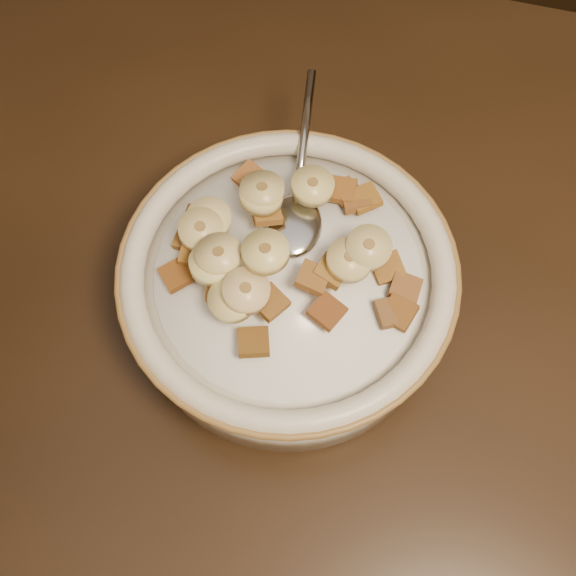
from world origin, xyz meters
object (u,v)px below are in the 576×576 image
(table, at_px, (557,473))
(cereal_bowl, at_px, (288,290))
(spoon, at_px, (294,225))
(chair, at_px, (545,99))

(table, xyz_separation_m, cereal_bowl, (-0.22, 0.06, 0.05))
(table, height_order, spoon, spoon)
(table, xyz_separation_m, spoon, (-0.23, 0.10, 0.08))
(table, distance_m, chair, 0.71)
(cereal_bowl, xyz_separation_m, spoon, (-0.01, 0.04, 0.03))
(cereal_bowl, bearing_deg, chair, 68.42)
(chair, bearing_deg, cereal_bowl, -101.25)
(cereal_bowl, distance_m, spoon, 0.05)
(table, relative_size, spoon, 25.74)
(table, relative_size, cereal_bowl, 6.18)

